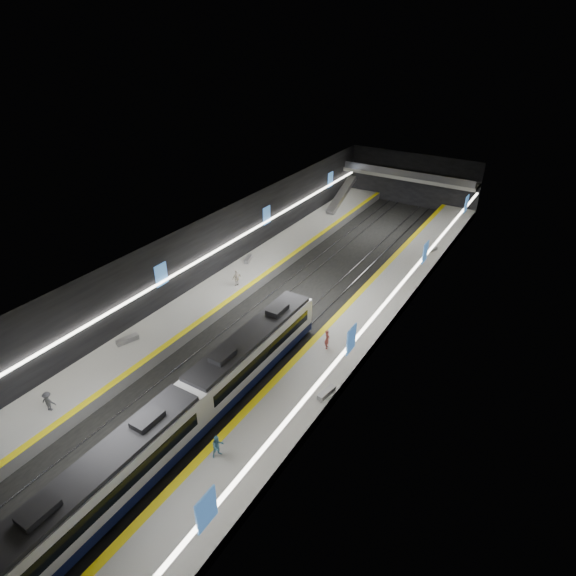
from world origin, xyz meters
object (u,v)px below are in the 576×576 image
Objects in this scene: escalator at (341,195)px; bench_right_far at (431,250)px; train at (191,406)px; passenger_left_a at (237,278)px; passenger_right_b at (218,446)px; passenger_left_b at (48,401)px; bench_left_far at (248,259)px; bench_right_near at (326,393)px; passenger_right_a at (327,339)px; bench_left_near at (127,340)px.

bench_right_far is (16.05, -8.06, -1.68)m from escalator.
passenger_left_a is at bearing 117.45° from train.
passenger_right_b is at bearing -23.83° from train.
bench_left_far is at bearing -105.50° from passenger_left_b.
passenger_left_a reaches higher than bench_right_far.
bench_right_near is at bearing -59.54° from bench_left_far.
bench_left_far is at bearing 58.83° from passenger_right_b.
passenger_right_a reaches higher than passenger_right_b.
train is at bearing -77.23° from escalator.
passenger_right_a is 1.05× the size of passenger_right_b.
passenger_right_b is at bearing -73.36° from escalator.
passenger_left_b is at bearing -134.11° from bench_right_near.
passenger_right_b is at bearing 157.18° from passenger_right_a.
train is 3.76× the size of escalator.
bench_left_near is 1.12× the size of bench_right_near.
passenger_right_a reaches higher than bench_left_far.
escalator is 27.09m from passenger_left_a.
passenger_left_a is at bearing -87.61° from escalator.
escalator is 4.73× the size of passenger_right_b.
passenger_right_b reaches higher than passenger_left_b.
escalator is 4.50× the size of passenger_right_a.
train is 16.96× the size of bench_left_far.
bench_left_far is at bearing 149.96° from bench_right_near.
passenger_right_b is (14.69, -5.59, 0.61)m from bench_left_near.
train is 25.11m from bench_left_far.
escalator is 34.80m from passenger_right_a.
passenger_right_a is (14.28, -31.71, -1.01)m from escalator.
bench_right_far is at bearing -130.19° from passenger_left_b.
bench_right_near is 9.40m from passenger_right_b.
bench_right_near is 0.98× the size of passenger_left_a.
passenger_left_a is (-15.87, 9.93, 0.68)m from bench_right_near.
bench_left_near is 1.11× the size of bench_left_far.
escalator is at bearing 107.29° from bench_left_near.
bench_left_near is (-11.02, 3.97, -0.96)m from train.
escalator reaches higher than passenger_left_a.
passenger_right_a is at bearing 70.97° from train.
bench_left_near is 18.29m from bench_right_near.
passenger_right_a reaches higher than bench_right_near.
bench_left_far is at bearing -118.88° from bench_right_far.
bench_left_far is (-0.26, 18.45, -0.02)m from bench_left_near.
escalator is 47.76m from passenger_right_b.
escalator is 48.92m from passenger_left_b.
bench_right_near is 28.94m from bench_right_far.
bench_left_near is 17.49m from passenger_right_a.
bench_right_far is 43.67m from passenger_left_b.
escalator is at bearing -160.53° from passenger_left_a.
passenger_left_a is at bearing -110.81° from passenger_left_b.
train is at bearing 140.64° from passenger_right_a.
passenger_right_a is 21.95m from passenger_left_b.
bench_left_far is 0.99× the size of passenger_left_a.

